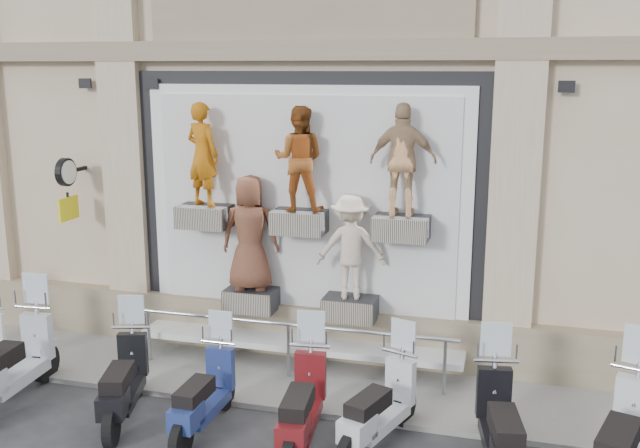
# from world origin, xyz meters

# --- Properties ---
(ground) EXTENTS (90.00, 90.00, 0.00)m
(ground) POSITION_xyz_m (0.00, 0.00, 0.00)
(ground) COLOR #2E2E30
(ground) RESTS_ON ground
(sidewalk) EXTENTS (16.00, 2.20, 0.08)m
(sidewalk) POSITION_xyz_m (0.00, 2.10, 0.04)
(sidewalk) COLOR gray
(sidewalk) RESTS_ON ground
(shop_vitrine) EXTENTS (5.60, 0.83, 4.30)m
(shop_vitrine) POSITION_xyz_m (0.05, 2.75, 2.36)
(shop_vitrine) COLOR black
(shop_vitrine) RESTS_ON ground
(guard_rail) EXTENTS (5.06, 0.10, 0.93)m
(guard_rail) POSITION_xyz_m (0.00, 2.00, 0.47)
(guard_rail) COLOR #9EA0A5
(guard_rail) RESTS_ON ground
(clock_sign_bracket) EXTENTS (0.10, 0.80, 1.02)m
(clock_sign_bracket) POSITION_xyz_m (-3.90, 2.47, 2.80)
(clock_sign_bracket) COLOR black
(clock_sign_bracket) RESTS_ON ground
(scooter_c) EXTENTS (0.76, 2.14, 1.71)m
(scooter_c) POSITION_xyz_m (-3.46, 0.28, 0.85)
(scooter_c) COLOR #ABAFB9
(scooter_c) RESTS_ON ground
(scooter_d) EXTENTS (1.07, 1.97, 1.53)m
(scooter_d) POSITION_xyz_m (-1.74, 0.30, 0.77)
(scooter_d) COLOR black
(scooter_d) RESTS_ON ground
(scooter_e) EXTENTS (0.54, 1.79, 1.45)m
(scooter_e) POSITION_xyz_m (-0.58, 0.26, 0.72)
(scooter_e) COLOR navy
(scooter_e) RESTS_ON ground
(scooter_f) EXTENTS (0.75, 1.97, 1.56)m
(scooter_f) POSITION_xyz_m (0.74, 0.24, 0.78)
(scooter_f) COLOR #5C0F13
(scooter_f) RESTS_ON ground
(scooter_g) EXTENTS (1.09, 1.90, 1.48)m
(scooter_g) POSITION_xyz_m (1.66, 0.50, 0.74)
(scooter_g) COLOR silver
(scooter_g) RESTS_ON ground
(scooter_h) EXTENTS (0.92, 2.05, 1.61)m
(scooter_h) POSITION_xyz_m (3.11, 0.30, 0.80)
(scooter_h) COLOR black
(scooter_h) RESTS_ON ground
(scooter_i) EXTENTS (1.25, 2.23, 1.74)m
(scooter_i) POSITION_xyz_m (4.39, 0.22, 0.87)
(scooter_i) COLOR silver
(scooter_i) RESTS_ON ground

